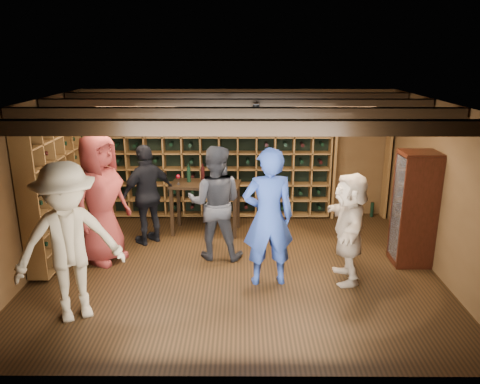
{
  "coord_description": "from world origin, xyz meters",
  "views": [
    {
      "loc": [
        0.1,
        -6.54,
        3.21
      ],
      "look_at": [
        0.07,
        0.2,
        1.16
      ],
      "focal_mm": 35.0,
      "sensor_mm": 36.0,
      "label": 1
    }
  ],
  "objects_px": {
    "guest_red_floral": "(101,199)",
    "tasting_table": "(205,189)",
    "display_cabinet": "(414,211)",
    "man_blue_shirt": "(268,217)",
    "guest_woman_black": "(148,195)",
    "guest_khaki": "(69,243)",
    "man_grey_suit": "(215,203)",
    "guest_beige": "(349,227)"
  },
  "relations": [
    {
      "from": "man_blue_shirt",
      "to": "guest_red_floral",
      "type": "height_order",
      "value": "guest_red_floral"
    },
    {
      "from": "man_blue_shirt",
      "to": "guest_woman_black",
      "type": "distance_m",
      "value": 2.45
    },
    {
      "from": "guest_woman_black",
      "to": "tasting_table",
      "type": "height_order",
      "value": "guest_woman_black"
    },
    {
      "from": "guest_red_floral",
      "to": "tasting_table",
      "type": "xyz_separation_m",
      "value": [
        1.51,
        1.21,
        -0.2
      ]
    },
    {
      "from": "display_cabinet",
      "to": "guest_khaki",
      "type": "xyz_separation_m",
      "value": [
        -4.69,
        -1.57,
        0.14
      ]
    },
    {
      "from": "display_cabinet",
      "to": "man_blue_shirt",
      "type": "distance_m",
      "value": 2.35
    },
    {
      "from": "man_blue_shirt",
      "to": "guest_khaki",
      "type": "xyz_separation_m",
      "value": [
        -2.44,
        -0.92,
        0.01
      ]
    },
    {
      "from": "guest_woman_black",
      "to": "guest_khaki",
      "type": "height_order",
      "value": "guest_khaki"
    },
    {
      "from": "display_cabinet",
      "to": "guest_beige",
      "type": "height_order",
      "value": "display_cabinet"
    },
    {
      "from": "guest_red_floral",
      "to": "guest_woman_black",
      "type": "distance_m",
      "value": 0.93
    },
    {
      "from": "man_blue_shirt",
      "to": "guest_beige",
      "type": "height_order",
      "value": "man_blue_shirt"
    },
    {
      "from": "man_blue_shirt",
      "to": "guest_woman_black",
      "type": "bearing_deg",
      "value": -43.26
    },
    {
      "from": "display_cabinet",
      "to": "guest_red_floral",
      "type": "bearing_deg",
      "value": 178.92
    },
    {
      "from": "guest_woman_black",
      "to": "guest_beige",
      "type": "relative_size",
      "value": 1.08
    },
    {
      "from": "display_cabinet",
      "to": "guest_khaki",
      "type": "relative_size",
      "value": 0.88
    },
    {
      "from": "guest_beige",
      "to": "tasting_table",
      "type": "relative_size",
      "value": 1.25
    },
    {
      "from": "guest_red_floral",
      "to": "man_blue_shirt",
      "type": "bearing_deg",
      "value": -77.98
    },
    {
      "from": "guest_beige",
      "to": "tasting_table",
      "type": "bearing_deg",
      "value": -126.95
    },
    {
      "from": "display_cabinet",
      "to": "man_grey_suit",
      "type": "relative_size",
      "value": 0.96
    },
    {
      "from": "display_cabinet",
      "to": "guest_woman_black",
      "type": "relative_size",
      "value": 1.02
    },
    {
      "from": "display_cabinet",
      "to": "guest_red_floral",
      "type": "height_order",
      "value": "guest_red_floral"
    },
    {
      "from": "guest_red_floral",
      "to": "guest_beige",
      "type": "distance_m",
      "value": 3.75
    },
    {
      "from": "display_cabinet",
      "to": "man_blue_shirt",
      "type": "relative_size",
      "value": 0.89
    },
    {
      "from": "guest_khaki",
      "to": "tasting_table",
      "type": "distance_m",
      "value": 3.21
    },
    {
      "from": "man_grey_suit",
      "to": "guest_woman_black",
      "type": "distance_m",
      "value": 1.31
    },
    {
      "from": "man_grey_suit",
      "to": "guest_woman_black",
      "type": "bearing_deg",
      "value": -20.75
    },
    {
      "from": "man_grey_suit",
      "to": "guest_woman_black",
      "type": "height_order",
      "value": "man_grey_suit"
    },
    {
      "from": "man_grey_suit",
      "to": "man_blue_shirt",
      "type": "bearing_deg",
      "value": 137.54
    },
    {
      "from": "guest_woman_black",
      "to": "guest_beige",
      "type": "xyz_separation_m",
      "value": [
        3.12,
        -1.36,
        -0.06
      ]
    },
    {
      "from": "tasting_table",
      "to": "guest_woman_black",
      "type": "bearing_deg",
      "value": -145.89
    },
    {
      "from": "man_grey_suit",
      "to": "tasting_table",
      "type": "relative_size",
      "value": 1.42
    },
    {
      "from": "man_blue_shirt",
      "to": "tasting_table",
      "type": "bearing_deg",
      "value": -68.88
    },
    {
      "from": "man_blue_shirt",
      "to": "man_grey_suit",
      "type": "height_order",
      "value": "man_blue_shirt"
    },
    {
      "from": "display_cabinet",
      "to": "man_blue_shirt",
      "type": "xyz_separation_m",
      "value": [
        -2.26,
        -0.65,
        0.13
      ]
    },
    {
      "from": "guest_khaki",
      "to": "display_cabinet",
      "type": "bearing_deg",
      "value": -9.76
    },
    {
      "from": "man_blue_shirt",
      "to": "guest_red_floral",
      "type": "bearing_deg",
      "value": -22.9
    },
    {
      "from": "guest_khaki",
      "to": "guest_beige",
      "type": "distance_m",
      "value": 3.74
    },
    {
      "from": "guest_red_floral",
      "to": "guest_woman_black",
      "type": "xyz_separation_m",
      "value": [
        0.58,
        0.72,
        -0.15
      ]
    },
    {
      "from": "display_cabinet",
      "to": "guest_woman_black",
      "type": "xyz_separation_m",
      "value": [
        -4.22,
        0.81,
        0.01
      ]
    },
    {
      "from": "man_blue_shirt",
      "to": "man_grey_suit",
      "type": "distance_m",
      "value": 1.18
    },
    {
      "from": "guest_red_floral",
      "to": "guest_khaki",
      "type": "distance_m",
      "value": 1.67
    },
    {
      "from": "guest_woman_black",
      "to": "guest_khaki",
      "type": "bearing_deg",
      "value": 35.02
    }
  ]
}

